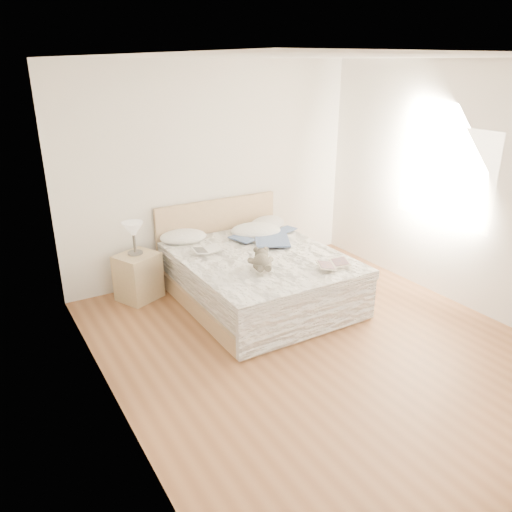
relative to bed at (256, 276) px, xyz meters
name	(u,v)px	position (x,y,z in m)	size (l,w,h in m)	color
floor	(317,344)	(0.00, -1.19, -0.31)	(4.00, 4.50, 0.00)	brown
ceiling	(332,57)	(0.00, -1.19, 2.39)	(4.00, 4.50, 0.00)	white
wall_back	(214,172)	(0.00, 1.06, 1.04)	(4.00, 0.02, 2.70)	white
wall_left	(104,257)	(-2.00, -1.19, 1.04)	(0.02, 4.50, 2.70)	white
wall_right	(467,189)	(2.00, -1.19, 1.04)	(0.02, 4.50, 2.70)	white
window	(445,175)	(1.99, -0.89, 1.14)	(0.02, 1.30, 1.10)	white
bed	(256,276)	(0.00, 0.00, 0.00)	(1.72, 2.14, 1.00)	tan
nightstand	(138,277)	(-1.19, 0.74, -0.03)	(0.45, 0.40, 0.56)	tan
table_lamp	(133,231)	(-1.19, 0.78, 0.53)	(0.26, 0.26, 0.39)	#4F4A44
pillow_left	(183,237)	(-0.55, 0.84, 0.33)	(0.58, 0.40, 0.17)	white
pillow_middle	(256,231)	(0.34, 0.58, 0.33)	(0.65, 0.45, 0.19)	white
pillow_right	(267,224)	(0.62, 0.75, 0.33)	(0.59, 0.41, 0.18)	silver
blouse	(272,239)	(0.37, 0.24, 0.32)	(0.64, 0.68, 0.03)	#364A73
photo_book	(207,250)	(-0.49, 0.29, 0.32)	(0.34, 0.23, 0.03)	white
childrens_book	(333,265)	(0.48, -0.81, 0.32)	(0.38, 0.26, 0.02)	beige
teddy_bear	(262,267)	(-0.24, -0.51, 0.34)	(0.24, 0.34, 0.18)	#615B4C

